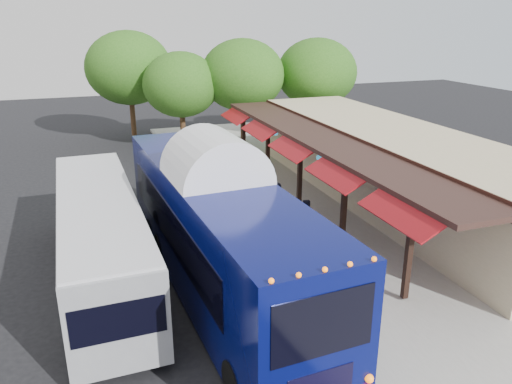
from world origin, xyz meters
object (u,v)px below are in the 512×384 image
object	(u,v)px
sign_board	(342,275)
ped_c	(278,203)
coach_bus	(217,227)
ped_a	(306,287)
ped_b	(305,219)
city_bus	(100,235)
ped_d	(218,157)

from	to	relation	value
sign_board	ped_c	bearing A→B (deg)	84.65
sign_board	coach_bus	bearing A→B (deg)	151.63
coach_bus	sign_board	size ratio (longest dim) A/B	13.23
ped_a	ped_b	xyz separation A→B (m)	(2.22, 4.88, -0.02)
coach_bus	sign_board	bearing A→B (deg)	-28.97
city_bus	ped_a	size ratio (longest dim) A/B	6.88
coach_bus	ped_a	bearing A→B (deg)	-50.99
ped_c	sign_board	distance (m)	6.11
city_bus	ped_c	world-z (taller)	city_bus
city_bus	ped_d	bearing A→B (deg)	55.22
city_bus	sign_board	size ratio (longest dim) A/B	11.23
ped_b	sign_board	distance (m)	4.39
coach_bus	sign_board	xyz separation A→B (m)	(3.56, -1.70, -1.43)
ped_b	sign_board	bearing A→B (deg)	67.27
ped_b	sign_board	size ratio (longest dim) A/B	1.59
city_bus	ped_a	xyz separation A→B (m)	(5.51, -4.25, -0.70)
coach_bus	ped_c	distance (m)	5.95
ped_c	ped_a	bearing A→B (deg)	30.14
ped_b	sign_board	world-z (taller)	ped_b
city_bus	sign_board	bearing A→B (deg)	-29.13
ped_a	ped_c	bearing A→B (deg)	65.15
ped_c	sign_board	bearing A→B (deg)	42.58
coach_bus	ped_d	distance (m)	12.82
city_bus	sign_board	distance (m)	7.98
ped_a	ped_d	xyz separation A→B (m)	(1.31, 14.56, 0.10)
ped_a	ped_b	world-z (taller)	ped_a
ped_c	ped_b	bearing A→B (deg)	59.28
ped_a	ped_b	size ratio (longest dim) A/B	1.03
ped_c	ped_d	distance (m)	7.93
city_bus	ped_d	world-z (taller)	city_bus
coach_bus	ped_c	xyz separation A→B (m)	(3.83, 4.40, -1.21)
ped_d	ped_b	bearing A→B (deg)	124.30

